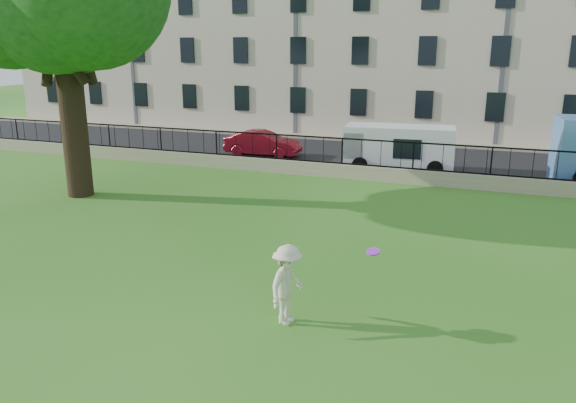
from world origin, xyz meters
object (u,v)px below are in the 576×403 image
at_px(white_van, 399,148).
at_px(frisbee, 373,252).
at_px(red_sedan, 263,143).
at_px(man, 287,285).

bearing_deg(white_van, frisbee, -88.17).
bearing_deg(frisbee, red_sedan, 120.03).
bearing_deg(frisbee, white_van, 98.02).
bearing_deg(frisbee, man, -163.80).
xyz_separation_m(man, white_van, (-0.50, 15.47, 0.17)).
height_order(man, white_van, white_van).
relative_size(frisbee, red_sedan, 0.07).
distance_m(red_sedan, white_van, 7.21).
distance_m(man, white_van, 15.47).
height_order(red_sedan, white_van, white_van).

